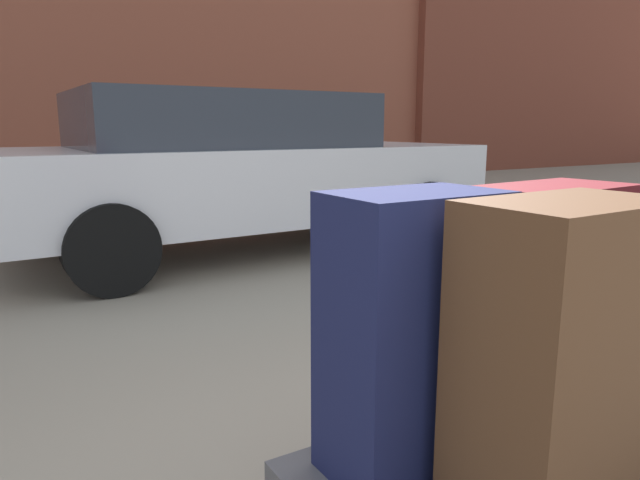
% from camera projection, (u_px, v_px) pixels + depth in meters
% --- Properties ---
extents(suitcase_brown_center, '(0.43, 0.27, 0.66)m').
position_uv_depth(suitcase_brown_center, '(561.00, 365.00, 1.14)').
color(suitcase_brown_center, '#51331E').
rests_on(suitcase_brown_center, luggage_cart).
extents(suitcase_maroon_front_left, '(0.42, 0.26, 0.66)m').
position_uv_depth(suitcase_maroon_front_left, '(547.00, 313.00, 1.46)').
color(suitcase_maroon_front_left, maroon).
rests_on(suitcase_maroon_front_left, luggage_cart).
extents(suitcase_navy_rear_right, '(0.39, 0.25, 0.66)m').
position_uv_depth(suitcase_navy_rear_right, '(411.00, 334.00, 1.31)').
color(suitcase_navy_rear_right, '#191E47').
rests_on(suitcase_navy_rear_right, luggage_cart).
extents(parked_car, '(4.34, 2.00, 1.42)m').
position_uv_depth(parked_car, '(241.00, 169.00, 5.20)').
color(parked_car, silver).
rests_on(parked_car, ground_plane).
extents(bicycle_leaning, '(1.65, 0.73, 0.96)m').
position_uv_depth(bicycle_leaning, '(343.00, 163.00, 12.05)').
color(bicycle_leaning, black).
rests_on(bicycle_leaning, ground_plane).
extents(bollard_kerb_near, '(0.21, 0.21, 0.69)m').
position_uv_depth(bollard_kerb_near, '(257.00, 174.00, 9.67)').
color(bollard_kerb_near, '#72665B').
rests_on(bollard_kerb_near, ground_plane).
extents(bollard_kerb_mid, '(0.21, 0.21, 0.69)m').
position_uv_depth(bollard_kerb_mid, '(319.00, 171.00, 10.29)').
color(bollard_kerb_mid, '#72665B').
rests_on(bollard_kerb_mid, ground_plane).
extents(bollard_kerb_far, '(0.21, 0.21, 0.69)m').
position_uv_depth(bollard_kerb_far, '(376.00, 169.00, 10.93)').
color(bollard_kerb_far, '#72665B').
rests_on(bollard_kerb_far, ground_plane).
extents(bollard_corner, '(0.21, 0.21, 0.69)m').
position_uv_depth(bollard_corner, '(447.00, 165.00, 11.83)').
color(bollard_corner, '#72665B').
rests_on(bollard_corner, ground_plane).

